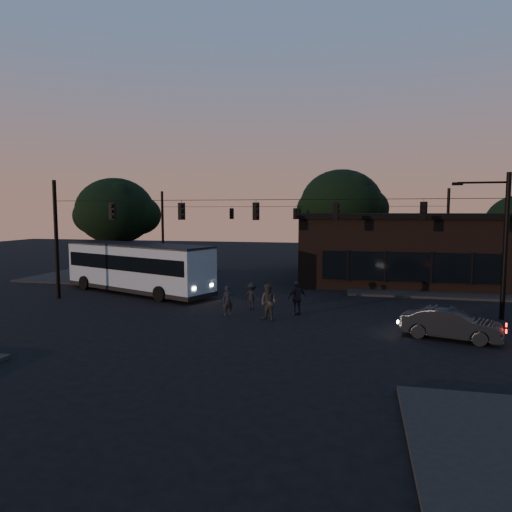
% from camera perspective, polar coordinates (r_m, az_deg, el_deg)
% --- Properties ---
extents(ground, '(120.00, 120.00, 0.00)m').
position_cam_1_polar(ground, '(22.76, -2.27, -8.50)').
color(ground, black).
rests_on(ground, ground).
extents(sidewalk_far_right, '(14.00, 10.00, 0.15)m').
position_cam_1_polar(sidewalk_far_right, '(36.26, 22.63, -3.52)').
color(sidewalk_far_right, black).
rests_on(sidewalk_far_right, ground).
extents(sidewalk_far_left, '(14.00, 10.00, 0.15)m').
position_cam_1_polar(sidewalk_far_left, '(40.84, -16.25, -2.34)').
color(sidewalk_far_left, black).
rests_on(sidewalk_far_left, ground).
extents(building, '(15.40, 10.41, 5.40)m').
position_cam_1_polar(building, '(37.52, 17.76, 0.98)').
color(building, black).
rests_on(building, ground).
extents(tree_behind, '(7.60, 7.60, 9.43)m').
position_cam_1_polar(tree_behind, '(43.35, 10.58, 6.34)').
color(tree_behind, black).
rests_on(tree_behind, ground).
extents(tree_left, '(6.40, 6.40, 8.30)m').
position_cam_1_polar(tree_left, '(39.60, -17.17, 5.37)').
color(tree_left, black).
rests_on(tree_left, ground).
extents(signal_rig_near, '(26.24, 0.30, 7.50)m').
position_cam_1_polar(signal_rig_near, '(25.98, 0.00, 3.18)').
color(signal_rig_near, black).
rests_on(signal_rig_near, ground).
extents(signal_rig_far, '(26.24, 0.30, 7.50)m').
position_cam_1_polar(signal_rig_far, '(41.73, 4.91, 3.72)').
color(signal_rig_far, black).
rests_on(signal_rig_far, ground).
extents(bus, '(12.09, 7.06, 3.36)m').
position_cam_1_polar(bus, '(32.12, -14.58, -1.13)').
color(bus, '#859BA9').
rests_on(bus, ground).
extents(car, '(4.36, 2.53, 1.36)m').
position_cam_1_polar(car, '(21.73, 23.17, -7.78)').
color(car, black).
rests_on(car, ground).
extents(pedestrian_a, '(0.70, 0.62, 1.60)m').
position_cam_1_polar(pedestrian_a, '(24.38, -3.55, -5.62)').
color(pedestrian_a, black).
rests_on(pedestrian_a, ground).
extents(pedestrian_b, '(1.13, 1.03, 1.87)m').
position_cam_1_polar(pedestrian_b, '(23.35, 1.57, -5.78)').
color(pedestrian_b, '#2E2D2A').
rests_on(pedestrian_b, ground).
extents(pedestrian_c, '(1.15, 0.97, 1.85)m').
position_cam_1_polar(pedestrian_c, '(24.60, 5.17, -5.25)').
color(pedestrian_c, black).
rests_on(pedestrian_c, ground).
extents(pedestrian_d, '(1.12, 0.86, 1.53)m').
position_cam_1_polar(pedestrian_d, '(25.93, -0.50, -5.02)').
color(pedestrian_d, black).
rests_on(pedestrian_d, ground).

